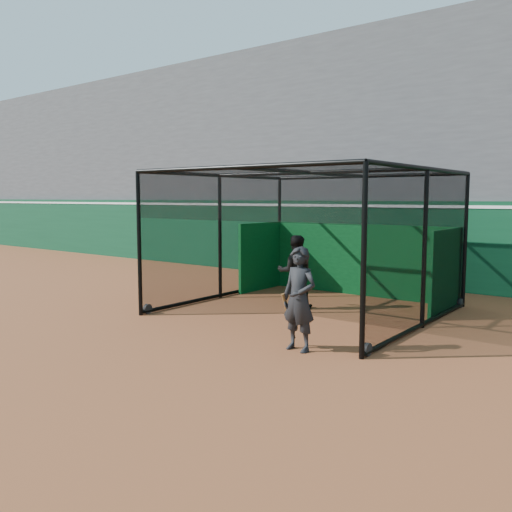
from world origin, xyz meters
The scene contains 6 objects.
ground centered at (0.00, 0.00, 0.00)m, with size 120.00×120.00×0.00m, color brown.
outfield_wall centered at (0.00, 8.50, 1.29)m, with size 50.00×0.50×2.50m.
grandstand centered at (0.00, 12.27, 4.48)m, with size 50.00×7.85×8.95m.
batting_cage centered at (0.73, 3.71, 1.58)m, with size 5.47×5.45×3.16m.
batter centered at (0.31, 3.77, 0.86)m, with size 0.84×0.65×1.72m, color black.
on_deck_player centered at (2.34, 0.80, 0.89)m, with size 0.68×0.47×1.78m.
Camera 1 is at (7.24, -6.81, 2.60)m, focal length 38.00 mm.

